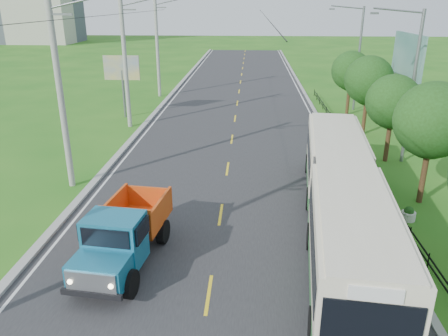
# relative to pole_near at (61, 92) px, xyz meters

# --- Properties ---
(ground) EXTENTS (240.00, 240.00, 0.00)m
(ground) POSITION_rel_pole_near_xyz_m (8.26, -9.00, -5.09)
(ground) COLOR #216417
(ground) RESTS_ON ground
(road) EXTENTS (14.00, 120.00, 0.02)m
(road) POSITION_rel_pole_near_xyz_m (8.26, 11.00, -5.08)
(road) COLOR #28282B
(road) RESTS_ON ground
(curb_left) EXTENTS (0.40, 120.00, 0.15)m
(curb_left) POSITION_rel_pole_near_xyz_m (1.06, 11.00, -5.02)
(curb_left) COLOR #9E9E99
(curb_left) RESTS_ON ground
(curb_right) EXTENTS (0.30, 120.00, 0.10)m
(curb_right) POSITION_rel_pole_near_xyz_m (15.41, 11.00, -5.04)
(curb_right) COLOR #9E9E99
(curb_right) RESTS_ON ground
(edge_line_left) EXTENTS (0.12, 120.00, 0.00)m
(edge_line_left) POSITION_rel_pole_near_xyz_m (1.61, 11.00, -5.07)
(edge_line_left) COLOR silver
(edge_line_left) RESTS_ON road
(edge_line_right) EXTENTS (0.12, 120.00, 0.00)m
(edge_line_right) POSITION_rel_pole_near_xyz_m (14.91, 11.00, -5.07)
(edge_line_right) COLOR silver
(edge_line_right) RESTS_ON road
(centre_dash) EXTENTS (0.12, 2.20, 0.00)m
(centre_dash) POSITION_rel_pole_near_xyz_m (8.26, -9.00, -5.07)
(centre_dash) COLOR yellow
(centre_dash) RESTS_ON road
(railing_right) EXTENTS (0.04, 40.00, 0.60)m
(railing_right) POSITION_rel_pole_near_xyz_m (16.26, 5.00, -4.79)
(railing_right) COLOR black
(railing_right) RESTS_ON ground
(pole_near) EXTENTS (3.51, 0.32, 10.00)m
(pole_near) POSITION_rel_pole_near_xyz_m (0.00, 0.00, 0.00)
(pole_near) COLOR gray
(pole_near) RESTS_ON ground
(pole_mid) EXTENTS (3.51, 0.32, 10.00)m
(pole_mid) POSITION_rel_pole_near_xyz_m (0.00, 12.00, 0.00)
(pole_mid) COLOR gray
(pole_mid) RESTS_ON ground
(pole_far) EXTENTS (3.51, 0.32, 10.00)m
(pole_far) POSITION_rel_pole_near_xyz_m (0.00, 24.00, 0.00)
(pole_far) COLOR gray
(pole_far) RESTS_ON ground
(tree_third) EXTENTS (3.60, 3.62, 6.00)m
(tree_third) POSITION_rel_pole_near_xyz_m (18.12, -0.86, -1.11)
(tree_third) COLOR #382314
(tree_third) RESTS_ON ground
(tree_fourth) EXTENTS (3.24, 3.31, 5.40)m
(tree_fourth) POSITION_rel_pole_near_xyz_m (18.12, 5.14, -1.51)
(tree_fourth) COLOR #382314
(tree_fourth) RESTS_ON ground
(tree_fifth) EXTENTS (3.48, 3.52, 5.80)m
(tree_fifth) POSITION_rel_pole_near_xyz_m (18.12, 11.14, -1.24)
(tree_fifth) COLOR #382314
(tree_fifth) RESTS_ON ground
(tree_back) EXTENTS (3.30, 3.36, 5.50)m
(tree_back) POSITION_rel_pole_near_xyz_m (18.12, 17.14, -1.44)
(tree_back) COLOR #382314
(tree_back) RESTS_ON ground
(streetlight_mid) EXTENTS (3.02, 0.20, 9.07)m
(streetlight_mid) POSITION_rel_pole_near_xyz_m (18.90, 5.00, -0.19)
(streetlight_mid) COLOR slate
(streetlight_mid) RESTS_ON ground
(streetlight_far) EXTENTS (3.02, 0.20, 9.07)m
(streetlight_far) POSITION_rel_pole_near_xyz_m (18.90, 19.00, -0.19)
(streetlight_far) COLOR slate
(streetlight_far) RESTS_ON ground
(planter_near) EXTENTS (0.64, 0.64, 0.67)m
(planter_near) POSITION_rel_pole_near_xyz_m (16.86, -3.00, -4.81)
(planter_near) COLOR silver
(planter_near) RESTS_ON ground
(planter_mid) EXTENTS (0.64, 0.64, 0.67)m
(planter_mid) POSITION_rel_pole_near_xyz_m (16.86, 5.00, -4.81)
(planter_mid) COLOR silver
(planter_mid) RESTS_ON ground
(planter_far) EXTENTS (0.64, 0.64, 0.67)m
(planter_far) POSITION_rel_pole_near_xyz_m (16.86, 13.00, -4.81)
(planter_far) COLOR silver
(planter_far) RESTS_ON ground
(billboard_left) EXTENTS (3.00, 0.20, 5.20)m
(billboard_left) POSITION_rel_pole_near_xyz_m (-1.24, 15.00, -1.23)
(billboard_left) COLOR slate
(billboard_left) RESTS_ON ground
(billboard_right) EXTENTS (0.24, 6.00, 7.30)m
(billboard_right) POSITION_rel_pole_near_xyz_m (20.56, 11.00, 0.25)
(billboard_right) COLOR slate
(billboard_right) RESTS_ON ground
(bus) EXTENTS (4.40, 16.73, 3.19)m
(bus) POSITION_rel_pole_near_xyz_m (13.46, -4.38, -3.17)
(bus) COLOR #2C6E34
(bus) RESTS_ON ground
(dump_truck) EXTENTS (2.75, 5.81, 2.35)m
(dump_truck) POSITION_rel_pole_near_xyz_m (4.92, -7.21, -3.76)
(dump_truck) COLOR #166485
(dump_truck) RESTS_ON ground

